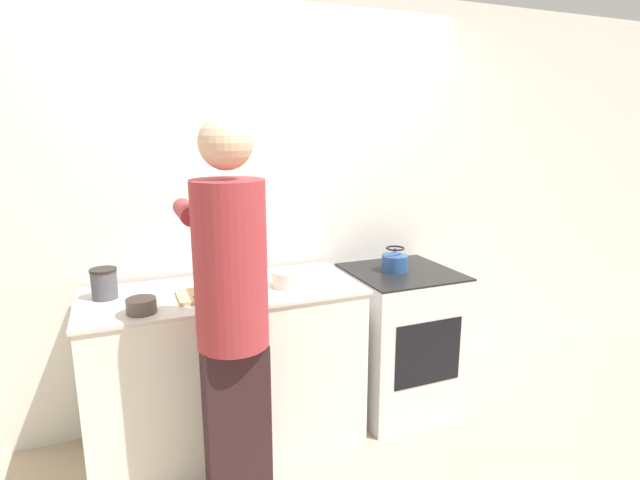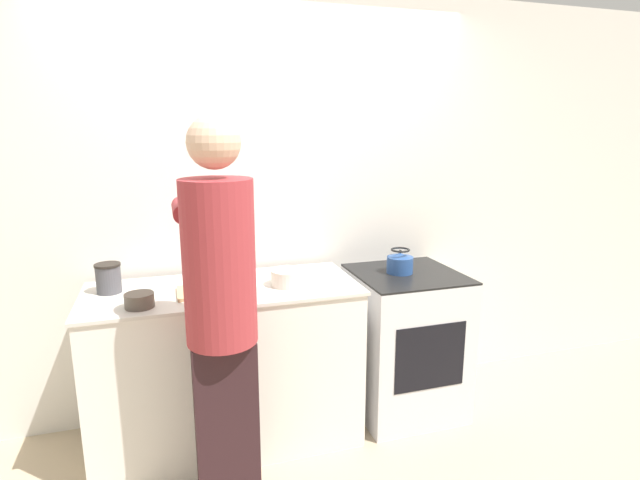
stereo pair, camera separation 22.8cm
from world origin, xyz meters
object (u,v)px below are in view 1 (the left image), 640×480
object	(u,v)px
knife	(212,293)
canister_jar	(104,284)
cutting_board	(212,294)
kettle	(395,261)
oven	(399,339)
person	(232,310)
bowl_prep	(141,306)

from	to	relation	value
knife	canister_jar	distance (m)	0.55
cutting_board	kettle	world-z (taller)	kettle
oven	person	bearing A→B (deg)	-155.19
knife	bowl_prep	distance (m)	0.36
person	kettle	xyz separation A→B (m)	(1.15, 0.57, -0.04)
kettle	person	bearing A→B (deg)	-153.58
person	cutting_board	bearing A→B (deg)	89.86
knife	canister_jar	world-z (taller)	canister_jar
knife	bowl_prep	xyz separation A→B (m)	(-0.35, -0.09, 0.01)
person	canister_jar	distance (m)	0.82
cutting_board	knife	bearing A→B (deg)	-102.37
oven	cutting_board	xyz separation A→B (m)	(-1.19, -0.08, 0.48)
oven	kettle	xyz separation A→B (m)	(-0.04, 0.02, 0.52)
oven	canister_jar	distance (m)	1.79
kettle	canister_jar	size ratio (longest dim) A/B	1.03
cutting_board	bowl_prep	world-z (taller)	bowl_prep
cutting_board	bowl_prep	bearing A→B (deg)	-160.73
oven	person	distance (m)	1.43
canister_jar	oven	bearing A→B (deg)	-2.83
oven	kettle	distance (m)	0.52
knife	bowl_prep	world-z (taller)	bowl_prep
person	knife	xyz separation A→B (m)	(-0.01, 0.45, -0.06)
oven	cutting_board	bearing A→B (deg)	-176.38
oven	knife	distance (m)	1.30
knife	kettle	xyz separation A→B (m)	(1.15, 0.12, 0.02)
kettle	bowl_prep	size ratio (longest dim) A/B	1.15
knife	person	bearing A→B (deg)	-109.18
kettle	cutting_board	bearing A→B (deg)	-175.26
oven	cutting_board	distance (m)	1.29
kettle	canister_jar	xyz separation A→B (m)	(-1.66, 0.06, 0.04)
oven	kettle	size ratio (longest dim) A/B	5.61
cutting_board	kettle	xyz separation A→B (m)	(1.15, 0.10, 0.03)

